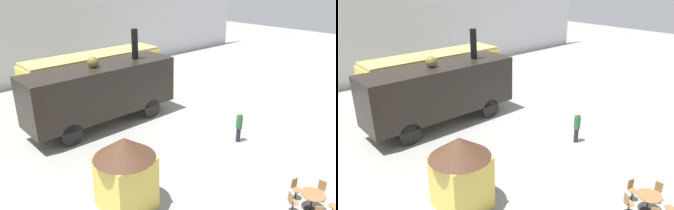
# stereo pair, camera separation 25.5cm
# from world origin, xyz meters

# --- Properties ---
(ground_plane) EXTENTS (80.00, 80.00, 0.00)m
(ground_plane) POSITION_xyz_m (0.00, 0.00, 0.00)
(ground_plane) COLOR gray
(backdrop_wall) EXTENTS (44.00, 0.15, 9.00)m
(backdrop_wall) POSITION_xyz_m (0.00, 15.23, 4.50)
(backdrop_wall) COLOR silver
(backdrop_wall) RESTS_ON ground_plane
(passenger_coach_vintage) EXTENTS (9.88, 2.56, 3.37)m
(passenger_coach_vintage) POSITION_xyz_m (-1.70, 8.16, 1.98)
(passenger_coach_vintage) COLOR #E0C64C
(passenger_coach_vintage) RESTS_ON ground_plane
(steam_locomotive) EXTENTS (9.05, 2.60, 5.45)m
(steam_locomotive) POSITION_xyz_m (-3.55, 4.30, 2.21)
(steam_locomotive) COLOR black
(steam_locomotive) RESTS_ON ground_plane
(cafe_table_near) EXTENTS (0.91, 0.91, 0.72)m
(cafe_table_near) POSITION_xyz_m (-2.00, -7.81, 0.58)
(cafe_table_near) COLOR black
(cafe_table_near) RESTS_ON ground_plane
(cafe_chair_1) EXTENTS (0.38, 0.39, 0.87)m
(cafe_chair_1) POSITION_xyz_m (-1.71, -8.58, 0.51)
(cafe_chair_1) COLOR black
(cafe_chair_1) RESTS_ON ground_plane
(cafe_chair_2) EXTENTS (0.36, 0.36, 0.87)m
(cafe_chair_2) POSITION_xyz_m (-1.18, -7.77, 0.51)
(cafe_chair_2) COLOR black
(cafe_chair_2) RESTS_ON ground_plane
(cafe_chair_3) EXTENTS (0.37, 0.39, 0.87)m
(cafe_chair_3) POSITION_xyz_m (-1.78, -7.01, 0.51)
(cafe_chair_3) COLOR black
(cafe_chair_3) RESTS_ON ground_plane
(cafe_chair_4) EXTENTS (0.40, 0.40, 0.87)m
(cafe_chair_4) POSITION_xyz_m (-2.69, -7.35, 0.51)
(cafe_chair_4) COLOR black
(cafe_chair_4) RESTS_ON ground_plane
(visitor_person) EXTENTS (0.34, 0.34, 1.74)m
(visitor_person) POSITION_xyz_m (0.54, -2.55, 0.95)
(visitor_person) COLOR #262633
(visitor_person) RESTS_ON ground_plane
(ticket_kiosk) EXTENTS (2.34, 2.34, 3.00)m
(ticket_kiosk) POSITION_xyz_m (-7.08, -2.85, 1.67)
(ticket_kiosk) COLOR #DBC151
(ticket_kiosk) RESTS_ON ground_plane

